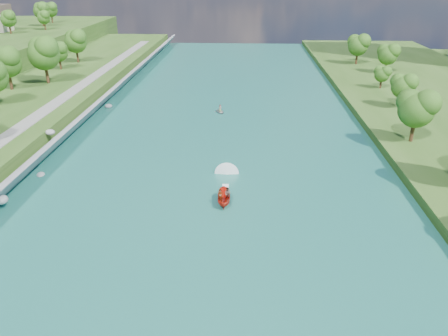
{
  "coord_description": "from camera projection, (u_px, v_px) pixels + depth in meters",
  "views": [
    {
      "loc": [
        5.04,
        -44.23,
        27.54
      ],
      "look_at": [
        2.25,
        10.78,
        2.5
      ],
      "focal_mm": 35.0,
      "sensor_mm": 36.0,
      "label": 1
    }
  ],
  "objects": [
    {
      "name": "ground",
      "position": [
        201.0,
        224.0,
        51.84
      ],
      "size": [
        260.0,
        260.0,
        0.0
      ],
      "primitive_type": "plane",
      "color": "#2D5119",
      "rests_on": "ground"
    },
    {
      "name": "river_water",
      "position": [
        213.0,
        158.0,
        70.0
      ],
      "size": [
        55.0,
        240.0,
        0.1
      ],
      "primitive_type": "cube",
      "color": "#185D4D",
      "rests_on": "ground"
    },
    {
      "name": "riprap_bank",
      "position": [
        51.0,
        147.0,
        69.71
      ],
      "size": [
        4.29,
        236.0,
        4.15
      ],
      "color": "slate",
      "rests_on": "ground"
    },
    {
      "name": "riverside_path",
      "position": [
        11.0,
        134.0,
        70.05
      ],
      "size": [
        3.0,
        200.0,
        0.1
      ],
      "primitive_type": "cube",
      "color": "gray",
      "rests_on": "berm_west"
    },
    {
      "name": "trees_ridge",
      "position": [
        9.0,
        18.0,
        140.93
      ],
      "size": [
        21.76,
        64.82,
        9.81
      ],
      "color": "#2B5015",
      "rests_on": "ridge_west"
    },
    {
      "name": "motorboat",
      "position": [
        224.0,
        193.0,
        57.22
      ],
      "size": [
        3.6,
        18.98,
        2.18
      ],
      "rotation": [
        0.0,
        0.0,
        3.18
      ],
      "color": "red",
      "rests_on": "river_water"
    },
    {
      "name": "raft",
      "position": [
        220.0,
        111.0,
        91.92
      ],
      "size": [
        2.97,
        3.37,
        1.69
      ],
      "rotation": [
        0.0,
        0.0,
        0.43
      ],
      "color": "gray",
      "rests_on": "river_water"
    }
  ]
}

